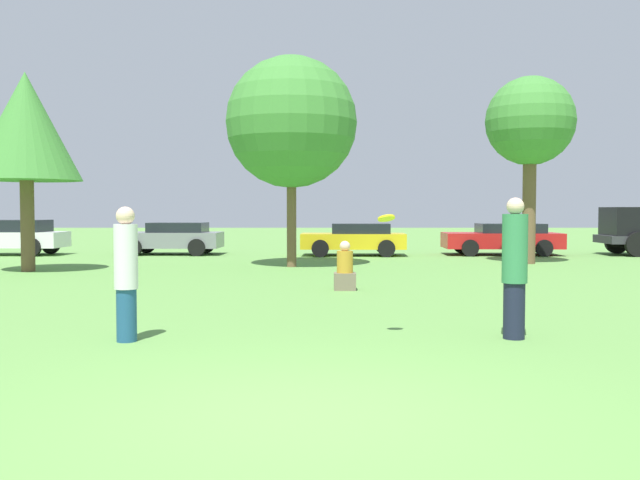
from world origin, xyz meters
The scene contains 12 objects.
ground_plane centered at (0.00, 0.00, 0.00)m, with size 120.00×120.00×0.00m, color #5B8E42.
person_thrower centered at (-2.35, 3.28, 0.91)m, with size 0.31×0.31×1.77m.
person_catcher centered at (2.80, 3.47, 0.96)m, with size 0.34×0.34×1.89m.
frisbee centered at (1.08, 3.48, 1.62)m, with size 0.24×0.23×0.13m.
bystander_sitting centered at (0.73, 9.09, 0.43)m, with size 0.46×0.39×1.06m.
tree_0 centered at (-8.00, 13.60, 4.02)m, with size 3.01×3.01×5.56m.
tree_1 centered at (-0.67, 15.14, 4.35)m, with size 3.94×3.94×6.33m.
tree_2 centered at (6.88, 16.36, 4.47)m, with size 2.82×2.82×5.96m.
parked_car_white centered at (-11.68, 20.56, 0.71)m, with size 4.40×1.98×1.34m.
parked_car_grey centered at (-5.50, 20.84, 0.66)m, with size 3.90×2.08×1.24m.
parked_car_yellow centered at (1.50, 20.27, 0.65)m, with size 3.95×1.99×1.21m.
parked_car_red centered at (7.20, 20.64, 0.64)m, with size 4.42×2.19×1.20m.
Camera 1 is at (0.19, -5.75, 1.74)m, focal length 38.85 mm.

